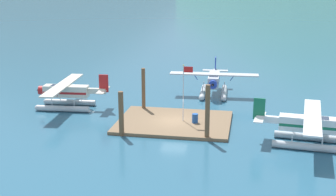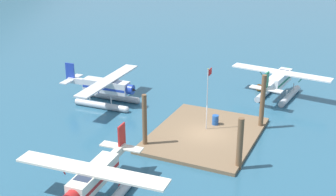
% 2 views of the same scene
% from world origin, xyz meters
% --- Properties ---
extents(ground_plane, '(1200.00, 1200.00, 0.00)m').
position_xyz_m(ground_plane, '(0.00, 0.00, 0.00)').
color(ground_plane, '#285670').
extents(dock_platform, '(10.89, 8.57, 0.30)m').
position_xyz_m(dock_platform, '(0.00, 0.00, 0.15)').
color(dock_platform, brown).
rests_on(dock_platform, ground).
extents(piling_near_left, '(0.46, 0.46, 4.11)m').
position_xyz_m(piling_near_left, '(-4.12, -4.17, 2.06)').
color(piling_near_left, brown).
rests_on(piling_near_left, ground).
extents(piling_near_right, '(0.42, 0.42, 5.01)m').
position_xyz_m(piling_near_right, '(3.58, -3.95, 2.51)').
color(piling_near_right, brown).
rests_on(piling_near_right, ground).
extents(piling_far_left, '(0.39, 0.39, 4.60)m').
position_xyz_m(piling_far_left, '(-3.92, 3.78, 2.30)').
color(piling_far_left, brown).
rests_on(piling_far_left, ground).
extents(flagpole, '(0.95, 0.10, 5.55)m').
position_xyz_m(flagpole, '(0.97, 0.20, 3.78)').
color(flagpole, silver).
rests_on(flagpole, dock_platform).
extents(fuel_drum, '(0.62, 0.62, 0.88)m').
position_xyz_m(fuel_drum, '(2.07, -0.20, 0.74)').
color(fuel_drum, '#1E4C99').
rests_on(fuel_drum, dock_platform).
extents(mooring_buoy, '(0.76, 0.76, 0.76)m').
position_xyz_m(mooring_buoy, '(13.02, -1.46, 0.38)').
color(mooring_buoy, orange).
rests_on(mooring_buoy, ground).
extents(seaplane_white_stbd_aft, '(7.95, 10.49, 3.84)m').
position_xyz_m(seaplane_white_stbd_aft, '(12.15, -3.71, 1.58)').
color(seaplane_white_stbd_aft, '#B7BABF').
rests_on(seaplane_white_stbd_aft, ground).
extents(seaplane_silver_bow_right, '(10.45, 7.98, 3.84)m').
position_xyz_m(seaplane_silver_bow_right, '(2.86, 11.56, 1.58)').
color(seaplane_silver_bow_right, '#B7BABF').
rests_on(seaplane_silver_bow_right, ground).
extents(seaplane_cream_port_fwd, '(7.97, 10.47, 3.84)m').
position_xyz_m(seaplane_cream_port_fwd, '(-12.33, 3.15, 1.58)').
color(seaplane_cream_port_fwd, '#B7BABF').
rests_on(seaplane_cream_port_fwd, ground).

